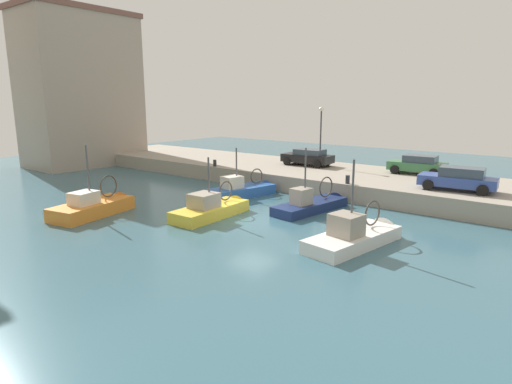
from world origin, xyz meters
TOP-DOWN VIEW (x-y plane):
  - water_surface at (0.00, 0.00)m, footprint 80.00×80.00m
  - quay_wall at (11.50, 0.00)m, footprint 9.00×56.00m
  - fishing_boat_white at (-0.09, -6.33)m, footprint 6.29×2.84m
  - fishing_boat_yellow at (-0.63, 2.36)m, footprint 5.85×2.11m
  - fishing_boat_blue at (4.61, 4.41)m, footprint 5.88×2.93m
  - fishing_boat_navy at (4.09, -1.48)m, footprint 6.29×2.48m
  - fishing_boat_orange at (-4.62, 8.05)m, footprint 5.88×3.03m
  - parked_car_black at (12.62, 4.30)m, footprint 2.22×4.26m
  - parked_car_blue at (9.51, -8.21)m, footprint 2.28×4.48m
  - parked_car_green at (13.99, -4.32)m, footprint 2.25×4.13m
  - mooring_bollard_south at (7.35, -2.00)m, footprint 0.28×0.28m
  - mooring_bollard_mid at (7.35, 10.00)m, footprint 0.28×0.28m
  - quay_streetlamp at (13.00, 3.37)m, footprint 0.36×0.36m
  - waterfront_building_west_mid at (5.73, 26.89)m, footprint 11.05×6.79m

SIDE VIEW (x-z plane):
  - water_surface at x=0.00m, z-range 0.00..0.00m
  - fishing_boat_orange at x=-4.62m, z-range -2.40..2.61m
  - fishing_boat_blue at x=4.61m, z-range -2.01..2.23m
  - fishing_boat_navy at x=4.09m, z-range -2.19..2.42m
  - fishing_boat_white at x=-0.09m, z-range -2.30..2.57m
  - fishing_boat_yellow at x=-0.63m, z-range -2.00..2.27m
  - quay_wall at x=11.50m, z-range 0.00..1.20m
  - mooring_bollard_south at x=7.35m, z-range 1.20..1.75m
  - mooring_bollard_mid at x=7.35m, z-range 1.20..1.75m
  - parked_car_black at x=12.62m, z-range 1.23..2.60m
  - parked_car_green at x=13.99m, z-range 1.22..2.62m
  - parked_car_blue at x=9.51m, z-range 1.22..2.64m
  - quay_streetlamp at x=13.00m, z-range 2.04..6.87m
  - waterfront_building_west_mid at x=5.73m, z-range 0.02..15.20m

